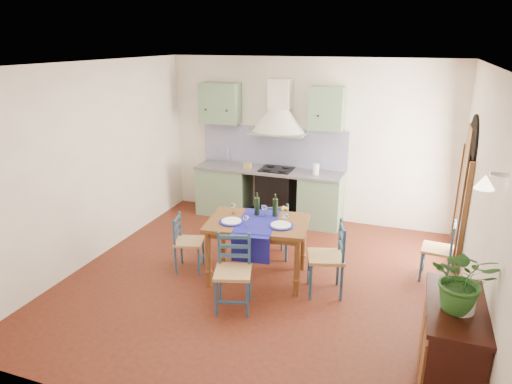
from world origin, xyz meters
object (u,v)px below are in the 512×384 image
sideboard (451,347)px  potted_plant (464,280)px  chair_near (233,272)px  dining_table (258,228)px

sideboard → potted_plant: (0.01, -0.07, 0.71)m
chair_near → sideboard: bearing=-16.4°
sideboard → potted_plant: bearing=-85.0°
chair_near → sideboard: size_ratio=0.86×
dining_table → sideboard: (2.31, -1.45, -0.22)m
potted_plant → dining_table: bearing=146.7°
chair_near → potted_plant: (2.36, -0.76, 0.75)m
potted_plant → sideboard: bearing=95.0°
dining_table → chair_near: (-0.04, -0.75, -0.26)m
dining_table → potted_plant: 2.81m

